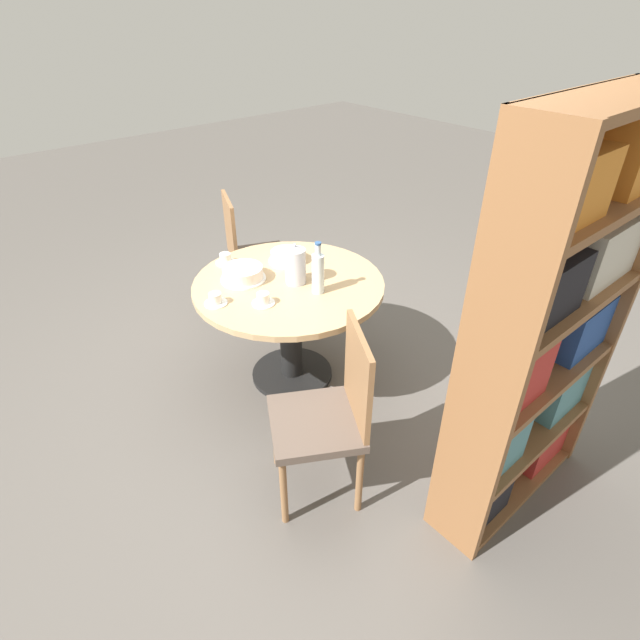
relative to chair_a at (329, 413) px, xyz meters
The scene contains 12 objects.
ground_plane 1.03m from the chair_a, 116.34° to the right, with size 14.00×14.00×0.00m, color #56514C.
dining_table 0.91m from the chair_a, 116.34° to the right, with size 1.13×1.13×0.71m.
chair_a is the anchor object (origin of this frame).
chair_b 1.81m from the chair_a, 112.55° to the right, with size 0.55×0.55×0.93m.
bookshelf 0.99m from the chair_a, 138.89° to the left, with size 0.93×0.28×1.88m.
coffee_pot 0.95m from the chair_a, 118.95° to the right, with size 0.12×0.12×0.25m.
water_bottle 0.83m from the chair_a, 126.91° to the right, with size 0.07×0.07×0.31m.
cake_main 1.06m from the chair_a, 101.99° to the right, with size 0.27×0.27×0.08m.
cake_second 1.19m from the chair_a, 118.45° to the right, with size 0.23×0.23×0.07m.
cup_a 1.31m from the chair_a, 101.20° to the right, with size 0.13×0.13×0.07m.
cup_b 0.76m from the chair_a, 101.56° to the right, with size 0.13×0.13×0.07m.
cup_c 0.91m from the chair_a, 86.51° to the right, with size 0.13×0.13×0.07m.
Camera 1 is at (1.55, 2.07, 2.15)m, focal length 28.00 mm.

